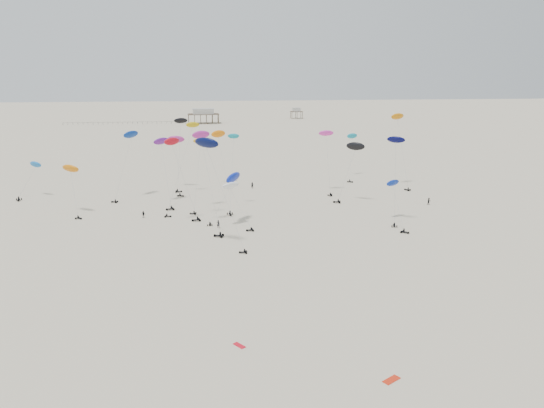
{
  "coord_description": "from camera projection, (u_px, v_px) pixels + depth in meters",
  "views": [
    {
      "loc": [
        -14.85,
        -16.71,
        33.15
      ],
      "look_at": [
        0.0,
        88.0,
        7.0
      ],
      "focal_mm": 35.0,
      "sensor_mm": 36.0,
      "label": 1
    }
  ],
  "objects": [
    {
      "name": "rig_17",
      "position": [
        206.0,
        164.0,
        115.77
      ],
      "size": [
        6.53,
        16.35,
        23.04
      ],
      "rotation": [
        0.0,
        0.0,
        1.29
      ],
      "color": "black",
      "rests_on": "ground"
    },
    {
      "name": "spectator_2",
      "position": [
        143.0,
        218.0,
        125.08
      ],
      "size": [
        1.29,
        1.0,
        1.93
      ],
      "primitive_type": "imported",
      "rotation": [
        0.0,
        0.0,
        5.89
      ],
      "color": "black",
      "rests_on": "ground"
    },
    {
      "name": "rig_14",
      "position": [
        71.0,
        173.0,
        127.89
      ],
      "size": [
        6.42,
        11.17,
        12.96
      ],
      "rotation": [
        0.0,
        0.0,
        4.15
      ],
      "color": "black",
      "rests_on": "ground"
    },
    {
      "name": "pavilion_small",
      "position": [
        296.0,
        114.0,
        398.62
      ],
      "size": [
        9.0,
        7.0,
        8.0
      ],
      "color": "brown",
      "rests_on": "ground"
    },
    {
      "name": "grounded_kite_a",
      "position": [
        391.0,
        380.0,
        58.84
      ],
      "size": [
        2.35,
        1.91,
        0.08
      ],
      "primitive_type": "cube",
      "rotation": [
        0.0,
        0.0,
        0.55
      ],
      "color": "red",
      "rests_on": "ground"
    },
    {
      "name": "rig_6",
      "position": [
        176.0,
        147.0,
        155.24
      ],
      "size": [
        5.39,
        16.67,
        19.05
      ],
      "rotation": [
        0.0,
        0.0,
        4.17
      ],
      "color": "black",
      "rests_on": "ground"
    },
    {
      "name": "pier_fence",
      "position": [
        125.0,
        123.0,
        353.81
      ],
      "size": [
        80.2,
        0.2,
        1.5
      ],
      "color": "black",
      "rests_on": "ground"
    },
    {
      "name": "spectator_0",
      "position": [
        218.0,
        228.0,
        116.73
      ],
      "size": [
        0.95,
        0.85,
        2.15
      ],
      "primitive_type": "imported",
      "rotation": [
        0.0,
        0.0,
        2.63
      ],
      "color": "black",
      "rests_on": "ground"
    },
    {
      "name": "rig_1",
      "position": [
        396.0,
        159.0,
        118.65
      ],
      "size": [
        4.66,
        8.83,
        19.67
      ],
      "rotation": [
        0.0,
        0.0,
        6.02
      ],
      "color": "black",
      "rests_on": "ground"
    },
    {
      "name": "rig_19",
      "position": [
        31.0,
        174.0,
        144.86
      ],
      "size": [
        6.54,
        9.74,
        10.55
      ],
      "rotation": [
        0.0,
        0.0,
        3.29
      ],
      "color": "black",
      "rests_on": "ground"
    },
    {
      "name": "rig_4",
      "position": [
        396.0,
        195.0,
        120.64
      ],
      "size": [
        4.91,
        15.58,
        14.61
      ],
      "rotation": [
        0.0,
        0.0,
        3.85
      ],
      "color": "black",
      "rests_on": "ground"
    },
    {
      "name": "rig_13",
      "position": [
        210.0,
        152.0,
        102.03
      ],
      "size": [
        10.06,
        11.23,
        22.17
      ],
      "rotation": [
        0.0,
        0.0,
        1.49
      ],
      "color": "black",
      "rests_on": "ground"
    },
    {
      "name": "rig_9",
      "position": [
        199.0,
        155.0,
        131.8
      ],
      "size": [
        5.36,
        11.19,
        18.39
      ],
      "rotation": [
        0.0,
        0.0,
        1.38
      ],
      "color": "black",
      "rests_on": "ground"
    },
    {
      "name": "ground_plane",
      "position": [
        234.0,
        156.0,
        218.27
      ],
      "size": [
        900.0,
        900.0,
        0.0
      ],
      "primitive_type": "plane",
      "color": "beige"
    },
    {
      "name": "rig_10",
      "position": [
        352.0,
        156.0,
        138.8
      ],
      "size": [
        8.81,
        5.44,
        15.79
      ],
      "rotation": [
        0.0,
        0.0,
        1.3
      ],
      "color": "black",
      "rests_on": "ground"
    },
    {
      "name": "rig_15",
      "position": [
        232.0,
        181.0,
        120.13
      ],
      "size": [
        8.97,
        7.67,
        12.15
      ],
      "rotation": [
        0.0,
        0.0,
        -0.14
      ],
      "color": "black",
      "rests_on": "ground"
    },
    {
      "name": "spectator_3",
      "position": [
        252.0,
        188.0,
        156.92
      ],
      "size": [
        0.95,
        0.79,
        2.24
      ],
      "primitive_type": "imported",
      "rotation": [
        0.0,
        0.0,
        2.82
      ],
      "color": "black",
      "rests_on": "ground"
    },
    {
      "name": "rig_7",
      "position": [
        180.0,
        144.0,
        149.22
      ],
      "size": [
        4.46,
        3.03,
        21.22
      ],
      "rotation": [
        0.0,
        0.0,
        4.71
      ],
      "color": "black",
      "rests_on": "ground"
    },
    {
      "name": "rig_12",
      "position": [
        234.0,
        193.0,
        117.08
      ],
      "size": [
        7.12,
        8.84,
        10.79
      ],
      "rotation": [
        0.0,
        0.0,
        1.66
      ],
      "color": "black",
      "rests_on": "ground"
    },
    {
      "name": "rig_11",
      "position": [
        184.0,
        156.0,
        124.13
      ],
      "size": [
        9.17,
        3.86,
        22.27
      ],
      "rotation": [
        0.0,
        0.0,
        4.46
      ],
      "color": "black",
      "rests_on": "ground"
    },
    {
      "name": "rig_3",
      "position": [
        232.0,
        177.0,
        130.56
      ],
      "size": [
        4.3,
        13.91,
        20.38
      ],
      "rotation": [
        0.0,
        0.0,
        3.23
      ],
      "color": "black",
      "rests_on": "ground"
    },
    {
      "name": "pavilion_main",
      "position": [
        203.0,
        117.0,
        360.07
      ],
      "size": [
        21.0,
        13.0,
        9.8
      ],
      "color": "brown",
      "rests_on": "ground"
    },
    {
      "name": "rig_0",
      "position": [
        352.0,
        146.0,
        172.78
      ],
      "size": [
        7.06,
        15.07,
        17.71
      ],
      "rotation": [
        0.0,
        0.0,
        3.8
      ],
      "color": "black",
      "rests_on": "ground"
    },
    {
      "name": "spectator_1",
      "position": [
        429.0,
        205.0,
        137.37
      ],
      "size": [
        1.08,
        0.68,
        2.12
      ],
      "primitive_type": "imported",
      "rotation": [
        0.0,
        0.0,
        6.36
      ],
      "color": "black",
      "rests_on": "ground"
    },
    {
      "name": "rig_5",
      "position": [
        327.0,
        146.0,
        150.41
      ],
      "size": [
        4.4,
        10.51,
        17.99
      ],
      "rotation": [
        0.0,
        0.0,
        5.66
      ],
      "color": "black",
      "rests_on": "ground"
    },
    {
      "name": "rig_18",
      "position": [
        129.0,
        142.0,
        143.93
      ],
      "size": [
        7.78,
        12.57,
        19.05
      ],
      "rotation": [
        0.0,
        0.0,
        1.31
      ],
      "color": "black",
      "rests_on": "ground"
    },
    {
      "name": "rig_8",
      "position": [
        399.0,
        129.0,
        157.84
      ],
      "size": [
        5.09,
        13.18,
        22.37
      ],
      "rotation": [
        0.0,
        0.0,
        0.64
      ],
      "color": "black",
      "rests_on": "ground"
    },
    {
      "name": "rig_2",
      "position": [
        180.0,
        168.0,
        120.17
      ],
      "size": [
        8.15,
        4.94,
        19.19
      ],
      "rotation": [
        0.0,
        0.0,
        1.78
      ],
      "color": "black",
      "rests_on": "ground"
    },
    {
      "name": "rig_16",
      "position": [
        220.0,
        144.0,
        161.04
      ],
      "size": [
        6.1,
        12.71,
        17.14
      ],
      "rotation": [
        0.0,
        0.0,
        5.65
      ],
      "color": "black",
      "rests_on": "ground"
    },
    {
      "name": "rig_20",
      "position": [
        163.0,
        154.0,
        137.41
      ],
      "size": [
        6.06,
        15.06,
        18.42
      ],
      "rotation": [
        0.0,
        0.0,
        1.88
      ],
      "color": "black",
      "rests_on": "ground"
    },
    {
      "name": "grounded_kite_b",
      "position": [
        239.0,
        346.0,
        66.29
      ],
      "size": [
        1.62,
        1.87,
        0.07
      ],
      "primitive_type": "cube",
      "rotation": [
        0.0,
        0.0,
        -0.95
      ],
      "color": "red",
      "rests_on": "ground"
    }
  ]
}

